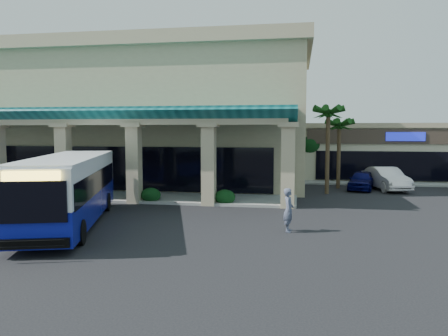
% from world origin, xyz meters
% --- Properties ---
extents(ground, '(110.00, 110.00, 0.00)m').
position_xyz_m(ground, '(0.00, 0.00, 0.00)').
color(ground, black).
extents(main_building, '(30.80, 14.80, 11.35)m').
position_xyz_m(main_building, '(-8.00, 16.00, 5.67)').
color(main_building, tan).
rests_on(main_building, ground).
extents(arcade, '(30.00, 6.20, 5.70)m').
position_xyz_m(arcade, '(-8.00, 6.80, 2.85)').
color(arcade, '#0E5357').
rests_on(arcade, ground).
extents(strip_mall, '(22.50, 12.50, 4.90)m').
position_xyz_m(strip_mall, '(18.00, 24.00, 2.45)').
color(strip_mall, beige).
rests_on(strip_mall, ground).
extents(palm_0, '(2.40, 2.40, 6.60)m').
position_xyz_m(palm_0, '(8.50, 11.00, 3.30)').
color(palm_0, '#11390F').
rests_on(palm_0, ground).
extents(palm_1, '(2.40, 2.40, 5.80)m').
position_xyz_m(palm_1, '(9.50, 14.00, 2.90)').
color(palm_1, '#11390F').
rests_on(palm_1, ground).
extents(broadleaf_tree, '(2.60, 2.60, 4.81)m').
position_xyz_m(broadleaf_tree, '(7.50, 19.00, 2.41)').
color(broadleaf_tree, black).
rests_on(broadleaf_tree, ground).
extents(transit_bus, '(5.77, 11.54, 3.15)m').
position_xyz_m(transit_bus, '(-3.69, -1.00, 1.57)').
color(transit_bus, '#0E1591').
rests_on(transit_bus, ground).
extents(pedestrian, '(0.46, 0.69, 1.87)m').
position_xyz_m(pedestrian, '(6.19, -0.64, 0.93)').
color(pedestrian, '#4D546B').
rests_on(pedestrian, ground).
extents(car_silver, '(2.64, 4.34, 1.38)m').
position_xyz_m(car_silver, '(11.12, 13.48, 0.69)').
color(car_silver, '#080A4B').
rests_on(car_silver, ground).
extents(car_white, '(2.92, 5.24, 1.64)m').
position_xyz_m(car_white, '(12.85, 13.76, 0.82)').
color(car_white, white).
rests_on(car_white, ground).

